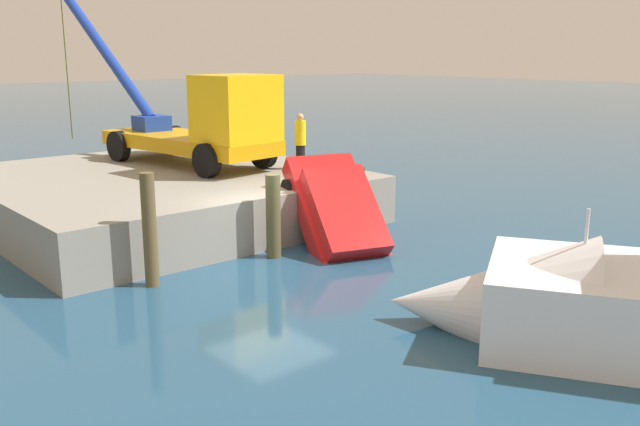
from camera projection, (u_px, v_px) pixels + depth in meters
ground at (269, 257)px, 17.08m from camera, size 200.00×200.00×0.00m
dock at (158, 195)px, 21.07m from camera, size 10.45×9.97×1.40m
crane_truck at (202, 121)px, 21.54m from camera, size 11.90×3.22×6.15m
dock_worker at (300, 141)px, 21.26m from camera, size 0.34×0.34×1.72m
salvaged_car at (343, 226)px, 17.66m from camera, size 4.31×3.12×3.53m
piling_near at (150, 230)px, 14.74m from camera, size 0.31×0.31×2.50m
piling_mid at (273, 216)px, 16.86m from camera, size 0.36×0.36×2.08m
piling_far at (358, 202)px, 18.88m from camera, size 0.35×0.35×1.92m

